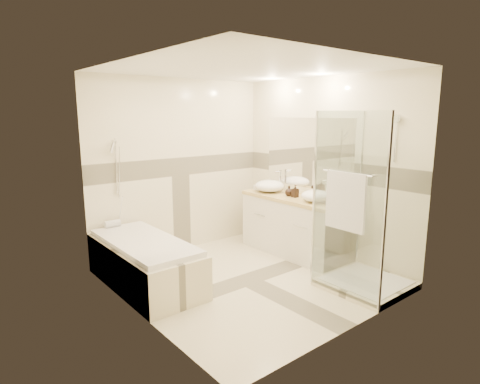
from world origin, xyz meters
TOP-DOWN VIEW (x-y plane):
  - room at (0.06, 0.01)m, footprint 2.82×3.02m
  - bathtub at (-1.02, 0.65)m, footprint 0.75×1.70m
  - vanity at (1.12, 0.30)m, footprint 0.58×1.62m
  - shower_enclosure at (0.83, -0.97)m, footprint 0.96×0.93m
  - vessel_sink_near at (1.10, 0.78)m, footprint 0.45×0.45m
  - vessel_sink_far at (1.10, -0.12)m, footprint 0.39×0.39m
  - faucet_near at (1.32, 0.78)m, footprint 0.13×0.03m
  - faucet_far at (1.32, -0.12)m, footprint 0.12×0.03m
  - amenity_bottle_a at (1.10, 0.26)m, footprint 0.08×0.08m
  - amenity_bottle_b at (1.10, 0.37)m, footprint 0.12×0.12m
  - folded_towels at (1.10, 0.97)m, footprint 0.15×0.23m
  - rolled_towel at (-1.10, 1.40)m, footprint 0.20×0.09m

SIDE VIEW (x-z plane):
  - bathtub at x=-1.02m, z-range 0.03..0.59m
  - vanity at x=1.12m, z-range 0.00..0.85m
  - shower_enclosure at x=0.83m, z-range -0.51..1.53m
  - rolled_towel at x=-1.10m, z-range 0.56..0.65m
  - folded_towels at x=1.10m, z-range 0.85..0.92m
  - amenity_bottle_b at x=1.10m, z-range 0.85..1.00m
  - vessel_sink_far at x=1.10m, z-range 0.85..1.01m
  - amenity_bottle_a at x=1.10m, z-range 0.85..1.03m
  - vessel_sink_near at x=1.10m, z-range 0.85..1.03m
  - faucet_far at x=1.32m, z-range 0.87..1.16m
  - faucet_near at x=1.32m, z-range 0.87..1.18m
  - room at x=0.06m, z-range 0.00..2.52m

